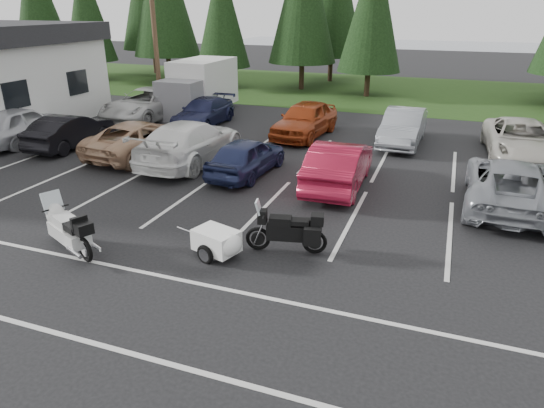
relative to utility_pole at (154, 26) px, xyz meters
The scene contains 24 objects.
ground 16.31m from the utility_pole, 50.19° to the right, with size 120.00×120.00×0.00m, color black.
grass_strip 16.31m from the utility_pole, 50.19° to the left, with size 80.00×16.00×0.01m, color #1D3C13.
lake_water 45.47m from the utility_pole, 71.97° to the left, with size 70.00×50.00×0.02m, color gray.
utility_pole is the anchor object (origin of this frame).
box_truck 3.85m from the utility_pole, 14.04° to the left, with size 2.40×5.60×2.90m, color silver, non-canonical shape.
stall_markings 14.90m from the utility_pole, 45.00° to the right, with size 32.00×16.00×0.01m, color silver.
conifer_1 15.14m from the utility_pole, 142.52° to the left, with size 3.96×3.96×9.22m.
conifer_3 9.43m from the utility_pole, 93.04° to the left, with size 3.87×3.87×9.02m.
conifer_5 13.89m from the utility_pole, 43.83° to the left, with size 4.14×4.14×9.63m.
car_near_0 8.89m from the utility_pole, 107.48° to the right, with size 1.95×4.84×1.65m, color silver.
car_near_1 8.44m from the utility_pole, 88.73° to the right, with size 1.51×4.32×1.42m, color black.
car_near_2 9.24m from the utility_pole, 63.12° to the right, with size 2.38×5.15×1.43m, color tan.
car_near_3 10.51m from the utility_pole, 50.99° to the right, with size 2.32×5.70×1.65m, color white.
car_near_4 12.66m from the utility_pole, 43.07° to the right, with size 1.62×4.04×1.38m, color #1C2348.
car_near_5 15.24m from the utility_pole, 34.12° to the right, with size 1.65×4.73×1.56m, color maroon.
car_near_6 19.68m from the utility_pole, 25.15° to the right, with size 2.46×5.34×1.48m, color gray.
car_far_0 4.17m from the utility_pole, 83.93° to the right, with size 2.70×5.86×1.63m, color beige.
car_far_1 5.74m from the utility_pole, 26.17° to the right, with size 1.89×4.65×1.35m, color #191C3E.
car_far_2 10.20m from the utility_pole, 13.37° to the right, with size 1.92×4.78×1.63m, color #943412.
car_far_3 14.31m from the utility_pole, ahead, with size 1.61×4.63×1.52m, color gray.
car_far_4 18.84m from the utility_pole, ahead, with size 2.46×5.33×1.48m, color #BCB8AC.
touring_motorcycle 17.16m from the utility_pole, 65.51° to the right, with size 2.53×0.78×1.40m, color silver, non-canonical shape.
cargo_trailer 18.18m from the utility_pole, 53.48° to the right, with size 1.55×0.87×0.72m, color white, non-canonical shape.
adventure_motorcycle 18.43m from the utility_pole, 48.01° to the right, with size 2.26×0.79×1.37m, color black, non-canonical shape.
Camera 1 is at (5.46, -11.67, 5.79)m, focal length 32.00 mm.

